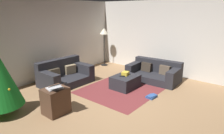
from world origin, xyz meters
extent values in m
plane|color=#93704C|center=(0.00, 0.00, 0.00)|extent=(6.40, 6.40, 0.00)
cube|color=silver|center=(0.00, 3.14, 1.30)|extent=(6.40, 0.12, 2.60)
cube|color=silver|center=(3.14, 0.00, 1.30)|extent=(0.12, 6.40, 2.60)
cube|color=#26262B|center=(0.13, 2.15, 0.12)|extent=(1.56, 1.00, 0.23)
cube|color=#26262B|center=(0.14, 2.52, 0.50)|extent=(1.55, 0.27, 0.53)
cube|color=#26262B|center=(0.78, 2.14, 0.39)|extent=(0.26, 0.98, 0.31)
cube|color=#26262B|center=(-0.52, 2.16, 0.39)|extent=(0.26, 0.98, 0.31)
cube|color=#8C7A5B|center=(0.44, 2.31, 0.38)|extent=(0.38, 0.21, 0.31)
cube|color=brown|center=(-0.18, 2.32, 0.38)|extent=(0.37, 0.16, 0.31)
cube|color=#26262B|center=(2.15, 0.19, 0.11)|extent=(1.03, 1.69, 0.23)
cube|color=#26262B|center=(2.50, 0.21, 0.44)|extent=(0.34, 1.65, 0.42)
cube|color=#26262B|center=(2.19, -0.51, 0.37)|extent=(0.95, 0.29, 0.28)
cube|color=#26262B|center=(2.11, 0.89, 0.37)|extent=(0.95, 0.29, 0.28)
cube|color=brown|center=(2.32, -0.13, 0.38)|extent=(0.17, 0.37, 0.31)
cube|color=#372D24|center=(2.28, 0.52, 0.38)|extent=(0.17, 0.37, 0.31)
cube|color=#26262B|center=(1.05, 0.54, 0.19)|extent=(0.80, 0.63, 0.37)
cube|color=gold|center=(1.10, 0.58, 0.43)|extent=(0.25, 0.21, 0.11)
cube|color=black|center=(0.95, 0.58, 0.38)|extent=(0.13, 0.16, 0.02)
cylinder|color=brown|center=(-1.94, 1.75, 0.11)|extent=(0.10, 0.10, 0.22)
sphere|color=yellow|center=(-1.89, 1.45, 0.65)|extent=(0.06, 0.06, 0.06)
sphere|color=#CC33BF|center=(-1.76, 1.55, 0.67)|extent=(0.05, 0.05, 0.05)
sphere|color=#CC33BF|center=(-1.70, 1.88, 0.65)|extent=(0.07, 0.07, 0.07)
sphere|color=orange|center=(-1.82, 1.85, 1.01)|extent=(0.06, 0.06, 0.06)
sphere|color=#2699E5|center=(-1.74, 1.98, 0.56)|extent=(0.08, 0.08, 0.08)
cube|color=#4C3323|center=(-1.18, 0.86, 0.30)|extent=(0.52, 0.44, 0.60)
cube|color=silver|center=(-1.18, 0.86, 0.61)|extent=(0.37, 0.32, 0.02)
cube|color=black|center=(-1.22, 0.68, 0.73)|extent=(0.37, 0.30, 0.12)
cube|color=#2D5193|center=(0.91, -0.42, 0.03)|extent=(0.29, 0.23, 0.05)
cube|color=#2D5193|center=(0.91, -0.44, 0.07)|extent=(0.31, 0.22, 0.03)
cylinder|color=black|center=(2.56, 2.70, 0.01)|extent=(0.28, 0.28, 0.02)
cylinder|color=black|center=(2.56, 2.70, 0.66)|extent=(0.04, 0.04, 1.32)
cone|color=beige|center=(2.56, 2.70, 1.44)|extent=(0.36, 0.36, 0.24)
cube|color=maroon|center=(1.05, 0.54, 0.00)|extent=(2.60, 2.00, 0.01)
camera|label=1|loc=(-3.50, -2.65, 2.24)|focal=31.59mm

